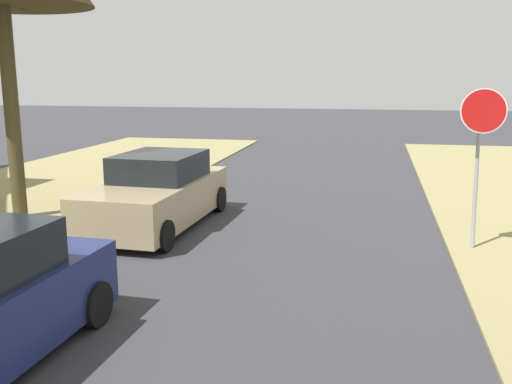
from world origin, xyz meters
name	(u,v)px	position (x,y,z in m)	size (l,w,h in m)	color
stop_sign_far	(481,134)	(4.05, 13.07, 2.19)	(0.81, 0.42, 2.96)	#9EA0A5
parked_sedan_tan	(158,193)	(-2.39, 13.51, 0.72)	(2.09, 4.47, 1.57)	tan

